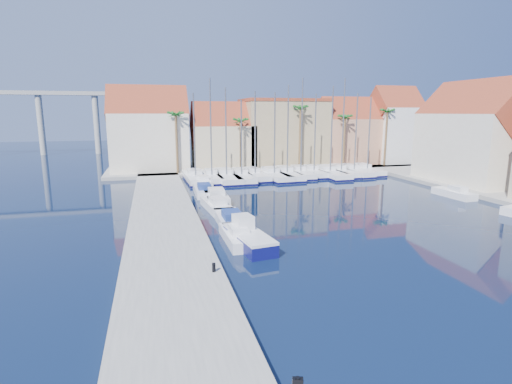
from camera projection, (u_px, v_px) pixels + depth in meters
ground at (330, 280)px, 23.42m from camera, size 260.00×260.00×0.00m
quay_west at (165, 225)px, 33.94m from camera, size 6.00×77.00×0.50m
shore_north at (266, 166)px, 71.39m from camera, size 54.00×16.00×0.50m
bollard at (214, 267)px, 23.35m from camera, size 0.21×0.21×0.53m
fishing_boat at (248, 237)px, 29.33m from camera, size 2.82×6.21×2.09m
motorboat_west_0 at (237, 236)px, 30.19m from camera, size 1.84×5.64×1.40m
motorboat_west_1 at (231, 220)px, 34.73m from camera, size 2.24×6.70×1.40m
motorboat_west_2 at (217, 205)px, 40.17m from camera, size 2.54×6.43×1.40m
motorboat_west_3 at (216, 196)px, 44.81m from camera, size 2.64×7.42×1.40m
motorboat_west_4 at (204, 190)px, 47.91m from camera, size 2.28×6.63×1.40m
motorboat_west_5 at (202, 181)px, 54.03m from camera, size 2.20×6.16×1.40m
motorboat_west_6 at (198, 176)px, 58.96m from camera, size 2.33×6.61×1.40m
motorboat_east_1 at (454, 193)px, 46.28m from camera, size 2.02×5.47×1.40m
sailboat_0 at (195, 177)px, 56.87m from camera, size 3.09×10.56×12.28m
sailboat_1 at (211, 177)px, 57.32m from camera, size 2.54×9.10×14.27m
sailboat_2 at (226, 177)px, 57.59m from camera, size 3.10×11.19×13.04m
sailboat_3 at (241, 176)px, 57.84m from camera, size 3.03×10.41×11.40m
sailboat_4 at (254, 175)px, 58.93m from camera, size 3.09×9.18×12.65m
sailboat_5 at (273, 175)px, 59.16m from camera, size 3.49×10.43×12.48m
sailboat_6 at (286, 174)px, 60.05m from camera, size 3.08×10.65×13.55m
sailboat_7 at (300, 173)px, 61.08m from camera, size 2.92×9.34×14.62m
sailboat_8 at (313, 172)px, 61.71m from camera, size 2.31×8.15×12.39m
sailboat_9 at (328, 173)px, 61.34m from camera, size 2.90×10.77×13.47m
sailboat_10 at (340, 171)px, 62.39m from camera, size 2.61×9.46×14.66m
sailboat_11 at (352, 171)px, 62.71m from camera, size 3.22×9.39×12.55m
sailboat_12 at (365, 170)px, 63.78m from camera, size 2.61×8.58×12.00m
building_0 at (149, 132)px, 64.23m from camera, size 12.30×9.00×13.50m
building_1 at (223, 139)px, 67.46m from camera, size 10.30×8.00×11.00m
building_2 at (283, 132)px, 70.96m from camera, size 14.20×10.20×11.50m
building_3 at (347, 134)px, 73.08m from camera, size 10.30×8.00×12.00m
building_4 at (393, 127)px, 74.15m from camera, size 8.30×8.00×14.00m
building_6 at (476, 137)px, 52.88m from camera, size 9.00×14.30×13.50m
palm_0 at (176, 116)px, 59.98m from camera, size 2.60×2.60×10.15m
palm_1 at (241, 122)px, 62.66m from camera, size 2.60×2.60×9.15m
palm_2 at (301, 110)px, 64.78m from camera, size 2.60×2.60×11.15m
palm_3 at (345, 119)px, 67.05m from camera, size 2.60×2.60×9.65m
palm_4 at (387, 113)px, 68.86m from camera, size 2.60×2.60×10.65m
viaduct at (15, 110)px, 89.46m from camera, size 48.00×2.20×14.45m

